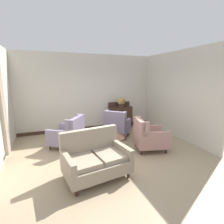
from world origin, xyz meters
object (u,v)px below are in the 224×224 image
object	(u,v)px
armchair_foreground_right	(69,134)
sideboard	(120,116)
settee	(95,159)
gramophone	(122,101)
coffee_table	(109,139)
porcelain_vase	(108,132)
armchair_beside_settee	(148,137)
armchair_near_window	(117,126)
side_table	(140,131)

from	to	relation	value
armchair_foreground_right	sideboard	size ratio (longest dim) A/B	1.11
settee	gramophone	size ratio (longest dim) A/B	2.73
coffee_table	porcelain_vase	bearing A→B (deg)	-138.15
coffee_table	sideboard	bearing A→B (deg)	58.65
settee	gramophone	world-z (taller)	gramophone
armchair_beside_settee	gramophone	world-z (taller)	gramophone
coffee_table	sideboard	size ratio (longest dim) A/B	0.87
settee	armchair_foreground_right	bearing A→B (deg)	91.93
coffee_table	armchair_beside_settee	xyz separation A→B (m)	(1.15, -0.29, 0.02)
armchair_foreground_right	armchair_beside_settee	xyz separation A→B (m)	(2.19, -1.08, 0.00)
armchair_near_window	armchair_beside_settee	size ratio (longest dim) A/B	1.05
porcelain_vase	settee	xyz separation A→B (m)	(-0.66, -1.05, -0.20)
coffee_table	armchair_beside_settee	bearing A→B (deg)	-14.39
porcelain_vase	armchair_beside_settee	size ratio (longest dim) A/B	0.31
armchair_beside_settee	armchair_near_window	bearing A→B (deg)	31.93
side_table	armchair_beside_settee	bearing A→B (deg)	-92.72
armchair_near_window	armchair_beside_settee	bearing A→B (deg)	150.86
coffee_table	armchair_beside_settee	size ratio (longest dim) A/B	0.92
settee	porcelain_vase	bearing A→B (deg)	48.92
settee	armchair_near_window	bearing A→B (deg)	47.94
sideboard	armchair_foreground_right	bearing A→B (deg)	-149.99
armchair_foreground_right	porcelain_vase	bearing A→B (deg)	84.83
settee	gramophone	xyz separation A→B (m)	(2.04, 3.11, 0.77)
gramophone	armchair_beside_settee	bearing A→B (deg)	-94.99
side_table	porcelain_vase	bearing A→B (deg)	-168.90
armchair_near_window	porcelain_vase	bearing A→B (deg)	98.54
coffee_table	sideboard	world-z (taller)	sideboard
armchair_near_window	side_table	size ratio (longest dim) A/B	1.48
coffee_table	sideboard	xyz separation A→B (m)	(1.30, 2.13, 0.12)
coffee_table	armchair_near_window	size ratio (longest dim) A/B	0.88
armchair_near_window	armchair_foreground_right	distance (m)	1.76
coffee_table	armchair_near_window	bearing A→B (deg)	56.22
porcelain_vase	armchair_foreground_right	xyz separation A→B (m)	(-1.01, 0.81, -0.20)
sideboard	side_table	bearing A→B (deg)	-93.87
armchair_foreground_right	armchair_beside_settee	size ratio (longest dim) A/B	1.17
armchair_foreground_right	armchair_beside_settee	world-z (taller)	armchair_foreground_right
porcelain_vase	armchair_foreground_right	bearing A→B (deg)	141.48
settee	armchair_near_window	size ratio (longest dim) A/B	1.35
sideboard	porcelain_vase	bearing A→B (deg)	-121.58
settee	armchair_near_window	world-z (taller)	settee
armchair_foreground_right	gramophone	size ratio (longest dim) A/B	2.25
coffee_table	gramophone	size ratio (longest dim) A/B	1.78
side_table	sideboard	distance (m)	1.93
armchair_beside_settee	side_table	size ratio (longest dim) A/B	1.41
coffee_table	porcelain_vase	world-z (taller)	porcelain_vase
porcelain_vase	armchair_near_window	world-z (taller)	armchair_near_window
armchair_foreground_right	armchair_near_window	bearing A→B (deg)	132.16
armchair_near_window	gramophone	distance (m)	1.40
coffee_table	side_table	distance (m)	1.19
sideboard	gramophone	bearing A→B (deg)	-61.09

